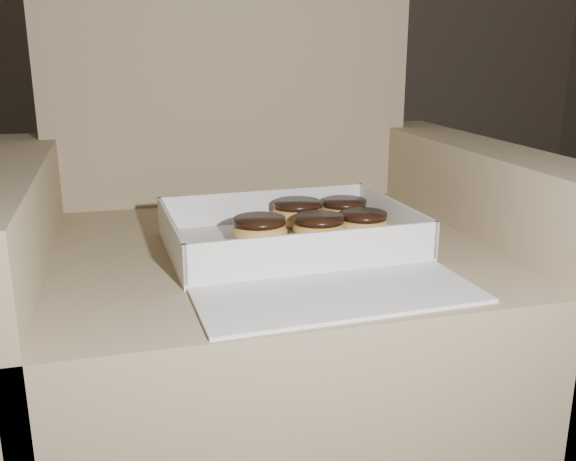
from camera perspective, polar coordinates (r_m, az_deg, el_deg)
The scene contains 11 objects.
armchair at distance 1.14m, azimuth -2.57°, elevation -6.07°, with size 0.90×0.76×0.94m.
bakery_box at distance 0.97m, azimuth 0.87°, elevation -1.45°, with size 0.38×0.45×0.06m.
donut_a at distance 1.04m, azimuth 6.76°, elevation 0.63°, with size 0.08×0.08×0.04m.
donut_b at distance 1.09m, azimuth 0.83°, elevation 1.60°, with size 0.09×0.09×0.04m.
donut_c at distance 1.12m, azimuth 5.01°, elevation 1.80°, with size 0.08×0.08×0.04m.
donut_d at distance 1.01m, azimuth 2.78°, elevation 0.23°, with size 0.08×0.08×0.04m.
donut_e at distance 0.99m, azimuth -2.53°, elevation 0.03°, with size 0.09×0.09×0.04m.
crumb_a at distance 0.91m, azimuth 2.76°, elevation -2.80°, with size 0.01×0.01×0.00m, color black.
crumb_b at distance 0.94m, azimuth -5.50°, elevation -2.23°, with size 0.01×0.01×0.00m, color black.
crumb_c at distance 0.91m, azimuth 2.19°, elevation -2.80°, with size 0.01×0.01×0.00m, color black.
crumb_d at distance 0.97m, azimuth 4.08°, elevation -1.77°, with size 0.01×0.01×0.00m, color black.
Camera 1 is at (-0.39, -0.80, 0.73)m, focal length 40.00 mm.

